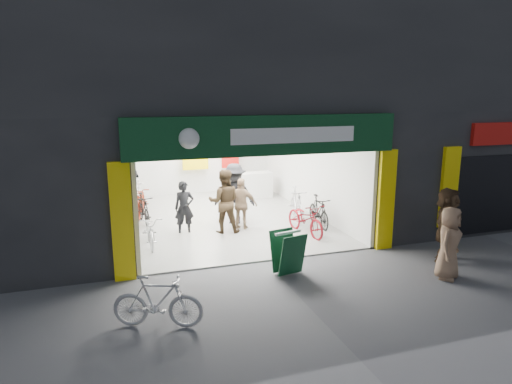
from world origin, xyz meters
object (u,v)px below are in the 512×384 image
bike_left_front (150,230)px  pedestrian_near (449,243)px  bike_right_front (319,212)px  parked_bike (158,302)px  sandwich_board (288,251)px

bike_left_front → pedestrian_near: (5.95, -4.21, 0.37)m
bike_left_front → bike_right_front: size_ratio=1.03×
parked_bike → bike_right_front: bearing=-27.3°
bike_left_front → parked_bike: parked_bike is taller
bike_right_front → pedestrian_near: pedestrian_near is taller
parked_bike → sandwich_board: size_ratio=1.65×
parked_bike → sandwich_board: sandwich_board is taller
bike_right_front → parked_bike: (-5.30, -4.60, -0.00)m
pedestrian_near → bike_left_front: bearing=109.8°
sandwich_board → bike_left_front: bearing=122.0°
sandwich_board → bike_right_front: bearing=42.5°
bike_right_front → pedestrian_near: (0.95, -4.41, 0.33)m
parked_bike → pedestrian_near: pedestrian_near is taller
parked_bike → pedestrian_near: (6.25, 0.19, 0.33)m
bike_left_front → pedestrian_near: pedestrian_near is taller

